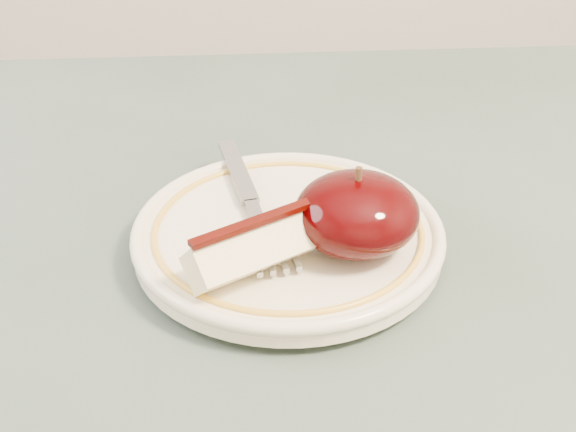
{
  "coord_description": "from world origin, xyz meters",
  "views": [
    {
      "loc": [
        0.01,
        -0.31,
        1.05
      ],
      "look_at": [
        0.03,
        0.1,
        0.78
      ],
      "focal_mm": 50.0,
      "sensor_mm": 36.0,
      "label": 1
    }
  ],
  "objects": [
    {
      "name": "fork",
      "position": [
        0.01,
        0.13,
        0.77
      ],
      "size": [
        0.05,
        0.17,
        0.0
      ],
      "rotation": [
        0.0,
        0.0,
        1.76
      ],
      "color": "#909398",
      "rests_on": "plate"
    },
    {
      "name": "apple_half",
      "position": [
        0.07,
        0.08,
        0.79
      ],
      "size": [
        0.08,
        0.07,
        0.05
      ],
      "color": "black",
      "rests_on": "plate"
    },
    {
      "name": "plate",
      "position": [
        0.03,
        0.1,
        0.76
      ],
      "size": [
        0.2,
        0.2,
        0.02
      ],
      "color": "#F2E8CB",
      "rests_on": "table"
    },
    {
      "name": "apple_wedge",
      "position": [
        0.01,
        0.06,
        0.79
      ],
      "size": [
        0.08,
        0.07,
        0.04
      ],
      "rotation": [
        0.0,
        0.0,
        0.52
      ],
      "color": "beige",
      "rests_on": "plate"
    }
  ]
}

